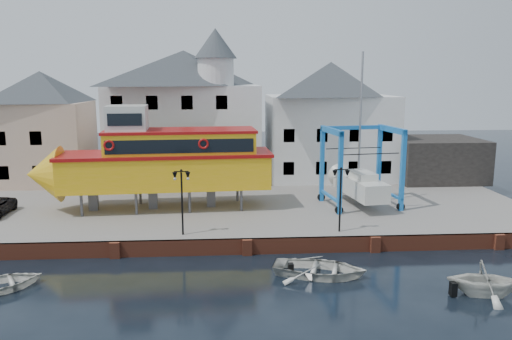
{
  "coord_description": "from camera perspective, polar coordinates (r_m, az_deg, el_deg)",
  "views": [
    {
      "loc": [
        -1.35,
        -29.21,
        10.8
      ],
      "look_at": [
        1.0,
        7.0,
        4.0
      ],
      "focal_mm": 35.0,
      "sensor_mm": 36.0,
      "label": 1
    }
  ],
  "objects": [
    {
      "name": "shed_dark",
      "position": [
        51.09,
        19.81,
        1.2
      ],
      "size": [
        8.0,
        7.0,
        4.0
      ],
      "primitive_type": "cube",
      "color": "black",
      "rests_on": "hardstanding"
    },
    {
      "name": "motorboat_b",
      "position": [
        28.32,
        7.26,
        -11.89
      ],
      "size": [
        5.91,
        4.93,
        1.05
      ],
      "primitive_type": "imported",
      "rotation": [
        0.0,
        0.0,
        1.28
      ],
      "color": "silver",
      "rests_on": "ground"
    },
    {
      "name": "ground",
      "position": [
        31.17,
        -1.01,
        -9.66
      ],
      "size": [
        140.0,
        140.0,
        0.0
      ],
      "primitive_type": "plane",
      "color": "black",
      "rests_on": "ground"
    },
    {
      "name": "quay_wall",
      "position": [
        31.1,
        -1.03,
        -8.73
      ],
      "size": [
        44.0,
        0.47,
        1.0
      ],
      "color": "brown",
      "rests_on": "ground"
    },
    {
      "name": "motorboat_c",
      "position": [
        28.2,
        24.57,
        -12.92
      ],
      "size": [
        4.19,
        3.8,
        1.92
      ],
      "primitive_type": "imported",
      "rotation": [
        0.0,
        0.0,
        1.38
      ],
      "color": "silver",
      "rests_on": "ground"
    },
    {
      "name": "building_white_right",
      "position": [
        49.48,
        8.41,
        5.63
      ],
      "size": [
        12.0,
        8.0,
        11.2
      ],
      "color": "silver",
      "rests_on": "hardstanding"
    },
    {
      "name": "hardstanding",
      "position": [
        41.53,
        -1.74,
        -3.75
      ],
      "size": [
        44.0,
        22.0,
        1.0
      ],
      "primitive_type": "cube",
      "color": "slate",
      "rests_on": "ground"
    },
    {
      "name": "building_pink",
      "position": [
        50.27,
        -23.11,
        4.46
      ],
      "size": [
        8.0,
        7.0,
        10.3
      ],
      "color": "#C9A88D",
      "rests_on": "hardstanding"
    },
    {
      "name": "tour_boat",
      "position": [
        37.84,
        -11.78,
        1.05
      ],
      "size": [
        18.04,
        5.39,
        7.75
      ],
      "rotation": [
        0.0,
        0.0,
        0.07
      ],
      "color": "#59595E",
      "rests_on": "hardstanding"
    },
    {
      "name": "lamp_post_right",
      "position": [
        31.98,
        9.66,
        -1.5
      ],
      "size": [
        1.12,
        0.32,
        4.2
      ],
      "color": "black",
      "rests_on": "hardstanding"
    },
    {
      "name": "travel_lift",
      "position": [
        39.64,
        11.43,
        -1.01
      ],
      "size": [
        5.95,
        7.9,
        11.65
      ],
      "rotation": [
        0.0,
        0.0,
        0.13
      ],
      "color": "blue",
      "rests_on": "hardstanding"
    },
    {
      "name": "lamp_post_left",
      "position": [
        31.23,
        -8.5,
        -1.75
      ],
      "size": [
        1.12,
        0.32,
        4.2
      ],
      "color": "black",
      "rests_on": "hardstanding"
    },
    {
      "name": "building_white_main",
      "position": [
        47.85,
        -7.97,
        6.37
      ],
      "size": [
        14.0,
        8.3,
        14.0
      ],
      "color": "silver",
      "rests_on": "hardstanding"
    }
  ]
}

